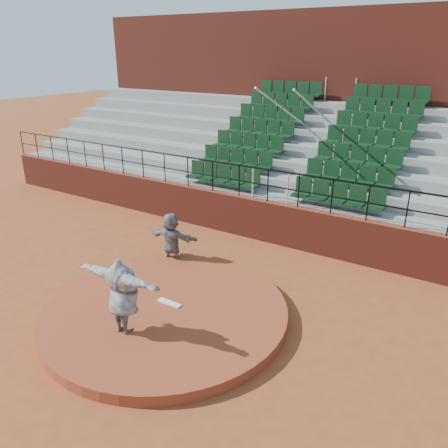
{
  "coord_description": "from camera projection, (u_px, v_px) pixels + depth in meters",
  "views": [
    {
      "loc": [
        5.59,
        -6.43,
        5.65
      ],
      "look_at": [
        0.0,
        2.5,
        1.4
      ],
      "focal_mm": 35.0,
      "sensor_mm": 36.0,
      "label": 1
    }
  ],
  "objects": [
    {
      "name": "pitchers_mound",
      "position": [
        165.0,
        311.0,
        9.87
      ],
      "size": [
        5.5,
        5.5,
        0.25
      ],
      "primitive_type": "cylinder",
      "color": "#943C21",
      "rests_on": "ground"
    },
    {
      "name": "seating_deck",
      "position": [
        312.0,
        171.0,
        16.18
      ],
      "size": [
        24.0,
        5.97,
        4.63
      ],
      "color": "gray",
      "rests_on": "ground"
    },
    {
      "name": "wall_railing",
      "position": [
        268.0,
        178.0,
        13.09
      ],
      "size": [
        24.04,
        0.05,
        1.03
      ],
      "color": "black",
      "rests_on": "boundary_wall"
    },
    {
      "name": "pitching_rubber",
      "position": [
        169.0,
        303.0,
        9.94
      ],
      "size": [
        0.6,
        0.15,
        0.03
      ],
      "primitive_type": "cube",
      "color": "white",
      "rests_on": "pitchers_mound"
    },
    {
      "name": "boundary_wall",
      "position": [
        266.0,
        221.0,
        13.61
      ],
      "size": [
        24.0,
        0.3,
        1.3
      ],
      "primitive_type": "cube",
      "color": "maroon",
      "rests_on": "ground"
    },
    {
      "name": "press_box_facade",
      "position": [
        350.0,
        102.0,
        18.5
      ],
      "size": [
        24.0,
        3.0,
        7.1
      ],
      "primitive_type": "cube",
      "color": "maroon",
      "rests_on": "ground"
    },
    {
      "name": "fielder",
      "position": [
        172.0,
        240.0,
        11.96
      ],
      "size": [
        1.49,
        0.65,
        1.55
      ],
      "primitive_type": "imported",
      "rotation": [
        0.0,
        0.0,
        3.28
      ],
      "color": "black",
      "rests_on": "ground"
    },
    {
      "name": "ground",
      "position": [
        166.0,
        316.0,
        9.92
      ],
      "size": [
        90.0,
        90.0,
        0.0
      ],
      "primitive_type": "plane",
      "color": "brown",
      "rests_on": "ground"
    },
    {
      "name": "pitcher",
      "position": [
        123.0,
        295.0,
        8.69
      ],
      "size": [
        2.05,
        0.62,
        1.66
      ],
      "primitive_type": "imported",
      "rotation": [
        0.0,
        0.0,
        3.17
      ],
      "color": "black",
      "rests_on": "pitchers_mound"
    }
  ]
}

